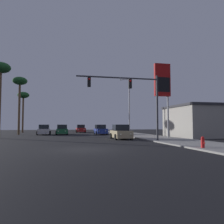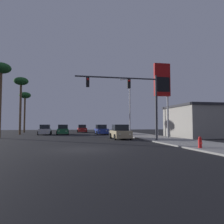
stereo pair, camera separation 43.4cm
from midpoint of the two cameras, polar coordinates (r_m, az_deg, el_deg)
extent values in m
plane|color=black|center=(15.05, -7.65, -9.63)|extent=(120.00, 120.00, 0.00)
cube|color=gray|center=(27.15, 11.18, -6.66)|extent=(5.00, 60.00, 0.12)
cube|color=gray|center=(32.87, 23.64, -2.47)|extent=(10.00, 8.00, 4.00)
cube|color=#2D2D33|center=(32.96, 23.56, 1.27)|extent=(10.30, 8.30, 0.30)
cube|color=maroon|center=(47.97, -8.44, -4.60)|extent=(1.86, 4.22, 0.80)
cube|color=black|center=(48.11, -8.44, -3.71)|extent=(1.63, 2.02, 0.70)
cylinder|color=black|center=(46.62, -9.45, -4.95)|extent=(0.24, 0.64, 0.64)
cylinder|color=black|center=(46.74, -7.24, -4.97)|extent=(0.24, 0.64, 0.64)
cylinder|color=black|center=(49.22, -9.59, -4.86)|extent=(0.24, 0.64, 0.64)
cylinder|color=black|center=(49.34, -7.49, -4.88)|extent=(0.24, 0.64, 0.64)
sphere|color=#F2EACC|center=(45.82, -8.97, -4.60)|extent=(0.18, 0.18, 0.18)
sphere|color=#F2EACC|center=(45.89, -7.57, -4.61)|extent=(0.18, 0.18, 0.18)
cube|color=#B7B7BC|center=(38.21, -17.66, -4.81)|extent=(1.96, 4.27, 0.80)
cube|color=black|center=(38.35, -17.62, -3.68)|extent=(1.68, 2.06, 0.70)
cylinder|color=black|center=(37.03, -19.25, -5.23)|extent=(0.24, 0.64, 0.64)
cylinder|color=black|center=(36.85, -16.46, -5.29)|extent=(0.24, 0.64, 0.64)
cylinder|color=black|center=(39.61, -18.78, -5.11)|extent=(0.24, 0.64, 0.64)
cylinder|color=black|center=(39.44, -16.17, -5.16)|extent=(0.24, 0.64, 0.64)
sphere|color=#F2EACC|center=(36.16, -18.87, -4.80)|extent=(0.18, 0.18, 0.18)
sphere|color=#F2EACC|center=(36.05, -17.10, -4.84)|extent=(0.18, 0.18, 0.18)
cube|color=navy|center=(38.28, -3.36, -4.96)|extent=(1.92, 4.25, 0.80)
cube|color=black|center=(38.41, -3.39, -3.83)|extent=(1.66, 2.05, 0.70)
cylinder|color=black|center=(36.87, -4.44, -5.42)|extent=(0.24, 0.64, 0.64)
cylinder|color=black|center=(37.15, -1.67, -5.41)|extent=(0.24, 0.64, 0.64)
cylinder|color=black|center=(39.45, -4.94, -5.28)|extent=(0.24, 0.64, 0.64)
cylinder|color=black|center=(39.72, -2.35, -5.28)|extent=(0.24, 0.64, 0.64)
sphere|color=#F2EACC|center=(36.10, -3.72, -4.97)|extent=(0.18, 0.18, 0.18)
sphere|color=#F2EACC|center=(36.28, -1.97, -4.97)|extent=(0.18, 0.18, 0.18)
cube|color=tan|center=(25.48, 1.85, -5.77)|extent=(1.87, 4.23, 0.80)
cube|color=black|center=(25.60, 1.77, -4.08)|extent=(1.64, 2.03, 0.70)
cylinder|color=black|center=(24.02, 0.51, -6.54)|extent=(0.24, 0.64, 0.64)
cylinder|color=black|center=(24.47, 4.65, -6.47)|extent=(0.24, 0.64, 0.64)
cylinder|color=black|center=(26.56, -0.72, -6.23)|extent=(0.24, 0.64, 0.64)
cylinder|color=black|center=(26.97, 3.05, -6.19)|extent=(0.24, 0.64, 0.64)
sphere|color=#F2EACC|center=(23.28, 1.77, -5.87)|extent=(0.18, 0.18, 0.18)
sphere|color=#F2EACC|center=(23.58, 4.42, -5.84)|extent=(0.18, 0.18, 0.18)
cube|color=#195933|center=(38.39, -13.24, -4.87)|extent=(1.88, 4.23, 0.80)
cube|color=black|center=(38.53, -13.22, -3.75)|extent=(1.64, 2.03, 0.70)
cylinder|color=black|center=(37.13, -14.68, -5.31)|extent=(0.24, 0.64, 0.64)
cylinder|color=black|center=(37.09, -11.89, -5.35)|extent=(0.24, 0.64, 0.64)
cylinder|color=black|center=(39.73, -14.51, -5.17)|extent=(0.24, 0.64, 0.64)
cylinder|color=black|center=(39.69, -11.90, -5.21)|extent=(0.24, 0.64, 0.64)
sphere|color=#F2EACC|center=(36.29, -14.19, -4.87)|extent=(0.18, 0.18, 0.18)
sphere|color=#F2EACC|center=(36.26, -12.42, -4.90)|extent=(0.18, 0.18, 0.18)
cylinder|color=#38383D|center=(22.27, 11.18, 1.13)|extent=(0.20, 0.20, 6.50)
cylinder|color=#38383D|center=(21.44, 1.03, 8.94)|extent=(8.06, 0.14, 0.14)
cube|color=black|center=(21.63, 4.17, 7.35)|extent=(0.30, 0.24, 0.90)
sphere|color=red|center=(21.55, 4.28, 8.13)|extent=(0.20, 0.20, 0.20)
cube|color=black|center=(20.88, -6.60, 7.75)|extent=(0.30, 0.24, 0.90)
sphere|color=red|center=(20.80, -6.56, 8.56)|extent=(0.20, 0.20, 0.20)
cylinder|color=#99999E|center=(35.26, 4.19, 1.48)|extent=(0.18, 0.18, 9.00)
cylinder|color=#99999E|center=(35.70, 3.07, 8.47)|extent=(1.40, 0.10, 0.10)
ellipsoid|color=silver|center=(35.52, 1.97, 8.45)|extent=(0.50, 0.24, 0.20)
cylinder|color=#99999E|center=(26.73, 11.30, -1.22)|extent=(0.20, 0.20, 5.00)
cylinder|color=#99999E|center=(27.32, 14.00, -1.23)|extent=(0.20, 0.20, 5.00)
cube|color=#990C0C|center=(27.55, 12.54, 8.17)|extent=(2.00, 0.40, 4.00)
cube|color=black|center=(27.25, 12.75, 7.02)|extent=(1.80, 0.03, 1.80)
cylinder|color=red|center=(15.80, 21.89, -7.59)|extent=(0.24, 0.24, 0.60)
sphere|color=red|center=(15.77, 21.86, -6.29)|extent=(0.20, 0.20, 0.20)
cylinder|color=red|center=(15.65, 22.24, -7.52)|extent=(0.08, 0.10, 0.08)
ellipsoid|color=#1E5123|center=(30.87, -27.47, 10.26)|extent=(2.40, 2.40, 1.32)
cylinder|color=brown|center=(39.79, -23.37, 0.72)|extent=(0.36, 0.36, 8.58)
ellipsoid|color=#1E5123|center=(40.38, -23.21, 7.48)|extent=(2.40, 2.40, 1.32)
cylinder|color=brown|center=(49.79, -22.49, -0.70)|extent=(0.36, 0.36, 7.48)
ellipsoid|color=#1E5123|center=(50.14, -22.38, 4.12)|extent=(2.40, 2.40, 1.32)
camera|label=1|loc=(0.22, -90.42, 0.02)|focal=35.00mm
camera|label=2|loc=(0.22, 89.58, -0.02)|focal=35.00mm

